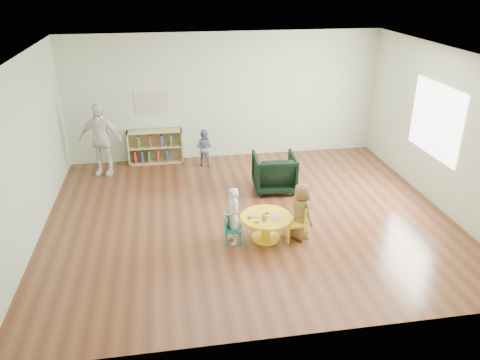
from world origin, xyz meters
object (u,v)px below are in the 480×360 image
at_px(bookshelf, 155,147).
at_px(child_right, 301,211).
at_px(kid_chair_left, 231,227).
at_px(armchair, 274,172).
at_px(kid_chair_right, 297,221).
at_px(adult_caretaker, 101,139).
at_px(activity_table, 266,223).
at_px(child_left, 233,216).
at_px(toddler, 204,148).

relative_size(bookshelf, child_right, 1.26).
bearing_deg(kid_chair_left, armchair, 154.94).
relative_size(kid_chair_left, kid_chair_right, 0.85).
bearing_deg(adult_caretaker, activity_table, -34.02).
height_order(kid_chair_left, child_left, child_left).
relative_size(activity_table, toddler, 0.99).
xyz_separation_m(child_right, toddler, (-1.24, 3.33, -0.06)).
distance_m(bookshelf, child_right, 4.36).
relative_size(activity_table, child_left, 0.87).
distance_m(kid_chair_left, toddler, 3.30).
height_order(activity_table, kid_chair_right, kid_chair_right).
distance_m(toddler, adult_caretaker, 2.18).
bearing_deg(toddler, adult_caretaker, 27.53).
bearing_deg(bookshelf, child_left, -71.66).
bearing_deg(armchair, toddler, -46.76).
bearing_deg(adult_caretaker, kid_chair_left, -40.47).
xyz_separation_m(armchair, adult_caretaker, (-3.39, 1.35, 0.40)).
relative_size(child_left, toddler, 1.13).
bearing_deg(toddler, activity_table, 125.76).
xyz_separation_m(kid_chair_left, toddler, (-0.11, 3.29, 0.14)).
bearing_deg(kid_chair_right, toddler, 18.22).
xyz_separation_m(bookshelf, child_right, (2.31, -3.70, 0.11)).
xyz_separation_m(armchair, toddler, (-1.24, 1.49, 0.04)).
height_order(bookshelf, toddler, toddler).
bearing_deg(armchair, adult_caretaker, -18.29).
bearing_deg(kid_chair_left, child_right, 95.03).
bearing_deg(kid_chair_left, adult_caretaker, -137.47).
height_order(kid_chair_right, adult_caretaker, adult_caretaker).
xyz_separation_m(kid_chair_right, bookshelf, (-2.25, 3.71, 0.05)).
xyz_separation_m(child_left, child_right, (1.10, -0.04, 0.01)).
bearing_deg(kid_chair_right, kid_chair_left, 85.98).
distance_m(child_right, adult_caretaker, 4.67).
bearing_deg(kid_chair_left, child_left, 100.04).
xyz_separation_m(toddler, adult_caretaker, (-2.15, -0.14, 0.36)).
bearing_deg(toddler, kid_chair_right, 133.36).
height_order(activity_table, kid_chair_left, kid_chair_left).
relative_size(child_right, adult_caretaker, 0.62).
distance_m(activity_table, bookshelf, 4.05).
height_order(activity_table, child_right, child_right).
height_order(kid_chair_left, kid_chair_right, kid_chair_right).
relative_size(activity_table, child_right, 0.86).
xyz_separation_m(bookshelf, armchair, (2.31, -1.86, 0.00)).
distance_m(kid_chair_left, bookshelf, 3.85).
distance_m(bookshelf, adult_caretaker, 1.26).
height_order(armchair, adult_caretaker, adult_caretaker).
xyz_separation_m(kid_chair_left, adult_caretaker, (-2.26, 3.16, 0.50)).
bearing_deg(activity_table, kid_chair_left, -178.48).
bearing_deg(activity_table, child_right, -5.39).
relative_size(armchair, toddler, 0.98).
height_order(armchair, child_left, child_left).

